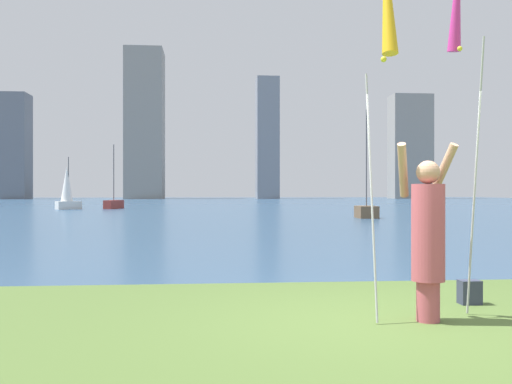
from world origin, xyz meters
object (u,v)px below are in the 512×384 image
Objects in this scene: person at (428,233)px; sailboat_3 at (366,211)px; kite_flag_left at (386,0)px; sailboat_1 at (114,204)px; sailboat_0 at (67,191)px; kite_flag_right at (458,5)px; bag at (470,292)px.

sailboat_3 reaches higher than person.
kite_flag_left is 42.17m from sailboat_1.
sailboat_3 is (18.95, -15.97, -1.05)m from sailboat_0.
kite_flag_right is 0.77× the size of sailboat_3.
sailboat_3 reaches higher than bag.
bag is (0.89, 0.88, -0.80)m from person.
kite_flag_left is 3.73m from bag.
person is 1.49m from bag.
sailboat_3 reaches higher than sailboat_1.
bag is at bearing 40.90° from kite_flag_left.
sailboat_3 is (5.09, 22.60, 0.22)m from bag.
sailboat_0 is at bearing 139.87° from sailboat_3.
sailboat_3 is (5.39, 22.91, -3.25)m from kite_flag_right.
sailboat_0 reaches higher than person.
sailboat_3 reaches higher than kite_flag_right.
kite_flag_left is at bearing -72.74° from sailboat_0.
person is at bearing 34.03° from kite_flag_left.
sailboat_1 is at bearing 104.32° from kite_flag_right.
person is 0.44× the size of kite_flag_right.
kite_flag_left is 1.55m from kite_flag_right.
kite_flag_left is at bearing -105.37° from sailboat_3.
sailboat_3 is (6.56, 23.87, -2.96)m from kite_flag_left.
sailboat_0 reaches higher than bag.
sailboat_3 reaches higher than kite_flag_left.
bag is 0.07× the size of sailboat_0.
bag is 23.16m from sailboat_3.
person is 0.48× the size of sailboat_0.
sailboat_3 is at bearing 60.44° from person.
kite_flag_right reaches higher than sailboat_0.
kite_flag_left is 0.80× the size of sailboat_1.
kite_flag_right is at bearing 28.55° from person.
sailboat_0 is 0.71× the size of sailboat_3.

